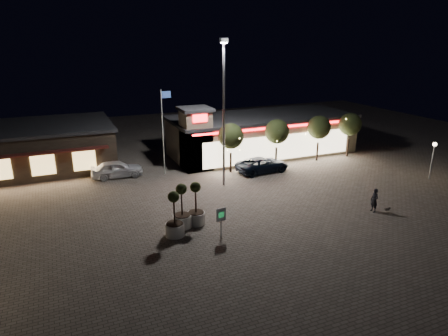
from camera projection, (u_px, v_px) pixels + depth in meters
name	position (u px, v px, depth m)	size (l,w,h in m)	color
ground	(243.00, 226.00, 27.49)	(90.00, 90.00, 0.00)	#695E55
retail_building	(258.00, 134.00, 44.20)	(20.40, 8.40, 6.10)	gray
restaurant_building	(26.00, 147.00, 39.07)	(16.40, 11.00, 4.30)	#382D23
floodlight_pole	(224.00, 106.00, 33.07)	(0.60, 0.40, 12.38)	gray
flagpole	(164.00, 125.00, 36.69)	(0.95, 0.10, 8.00)	white
lamp_post_east	(433.00, 153.00, 35.95)	(0.36, 0.36, 3.48)	gray
string_tree_a	(231.00, 136.00, 37.51)	(2.42, 2.42, 4.79)	#332319
string_tree_b	(277.00, 132.00, 39.38)	(2.42, 2.42, 4.79)	#332319
string_tree_c	(319.00, 127.00, 41.24)	(2.42, 2.42, 4.79)	#332319
string_tree_d	(350.00, 124.00, 42.74)	(2.42, 2.42, 4.79)	#332319
pickup_truck	(262.00, 165.00, 38.47)	(2.42, 5.25, 1.46)	black
white_sedan	(117.00, 169.00, 36.98)	(1.89, 4.69, 1.60)	silver
pedestrian	(374.00, 200.00, 29.52)	(0.66, 0.43, 1.80)	black
dog	(388.00, 209.00, 29.64)	(0.48, 0.21, 0.26)	#59514C
planter_left	(175.00, 222.00, 25.86)	(1.26, 1.26, 3.10)	silver
planter_mid	(182.00, 214.00, 27.08)	(1.28, 1.28, 3.14)	silver
planter_right	(196.00, 211.00, 27.56)	(1.26, 1.26, 3.09)	silver
valet_sign	(221.00, 217.00, 25.45)	(0.68, 0.15, 2.06)	gray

